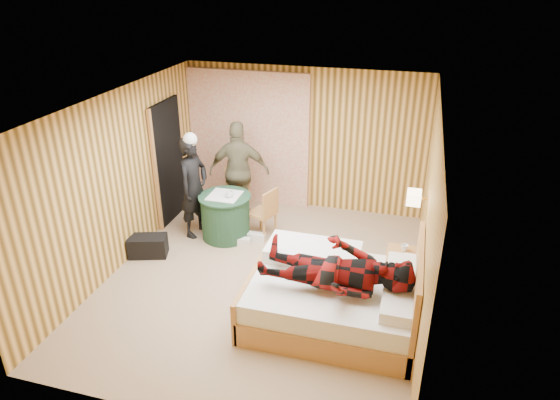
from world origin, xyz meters
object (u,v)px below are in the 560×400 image
(duffel_bag, at_px, (148,246))
(nightstand, at_px, (401,275))
(chair_near, at_px, (266,210))
(round_table, at_px, (226,216))
(wall_lamp, at_px, (414,197))
(man_at_table, at_px, (239,172))
(man_on_bed, at_px, (337,260))
(chair_far, at_px, (238,190))
(bed, at_px, (335,296))
(woman_standing, at_px, (194,187))

(duffel_bag, bearing_deg, nightstand, -17.72)
(chair_near, bearing_deg, round_table, -55.01)
(wall_lamp, distance_m, man_at_table, 3.14)
(nightstand, distance_m, man_on_bed, 1.37)
(nightstand, relative_size, man_at_table, 0.36)
(nightstand, distance_m, man_at_table, 3.25)
(chair_far, height_order, chair_near, chair_far)
(bed, relative_size, chair_far, 2.19)
(nightstand, height_order, man_at_table, man_at_table)
(man_at_table, bearing_deg, nightstand, 138.05)
(round_table, relative_size, man_at_table, 0.48)
(chair_near, distance_m, woman_standing, 1.19)
(man_on_bed, bearing_deg, man_at_table, 129.75)
(round_table, bearing_deg, chair_far, 92.26)
(bed, height_order, duffel_bag, bed)
(bed, bearing_deg, man_on_bed, -83.31)
(nightstand, xyz_separation_m, chair_near, (-2.18, 1.02, 0.18))
(round_table, bearing_deg, chair_near, 14.61)
(nightstand, xyz_separation_m, chair_far, (-2.83, 1.51, 0.23))
(man_on_bed, bearing_deg, duffel_bag, 162.75)
(nightstand, relative_size, chair_near, 0.74)
(chair_near, height_order, man_on_bed, man_on_bed)
(chair_far, bearing_deg, man_on_bed, -67.91)
(bed, xyz_separation_m, duffel_bag, (-2.97, 0.70, -0.16))
(round_table, height_order, woman_standing, woman_standing)
(bed, bearing_deg, wall_lamp, 52.00)
(man_on_bed, bearing_deg, chair_near, 126.50)
(duffel_bag, height_order, man_on_bed, man_on_bed)
(chair_far, distance_m, woman_standing, 0.88)
(nightstand, xyz_separation_m, round_table, (-2.80, 0.86, 0.06))
(wall_lamp, distance_m, chair_far, 3.21)
(bed, xyz_separation_m, chair_near, (-1.43, 1.73, 0.17))
(nightstand, height_order, chair_near, chair_near)
(man_at_table, distance_m, man_on_bed, 3.25)
(nightstand, distance_m, chair_near, 2.41)
(wall_lamp, bearing_deg, chair_near, 162.30)
(chair_near, bearing_deg, chair_far, -106.90)
(bed, height_order, chair_near, bed)
(round_table, relative_size, man_on_bed, 0.47)
(nightstand, height_order, round_table, round_table)
(round_table, height_order, duffel_bag, round_table)
(chair_near, xyz_separation_m, man_on_bed, (1.45, -1.96, 0.50))
(bed, distance_m, woman_standing, 3.02)
(nightstand, distance_m, woman_standing, 3.45)
(chair_near, relative_size, woman_standing, 0.51)
(round_table, distance_m, chair_near, 0.65)
(round_table, relative_size, woman_standing, 0.50)
(woman_standing, bearing_deg, wall_lamp, -86.76)
(bed, relative_size, chair_near, 2.43)
(nightstand, distance_m, duffel_bag, 3.73)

